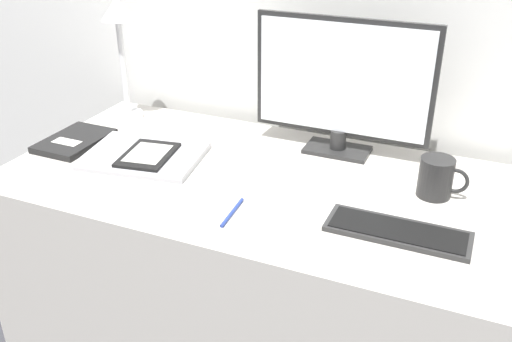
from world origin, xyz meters
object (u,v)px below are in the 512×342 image
coffee_mug (437,178)px  keyboard (398,231)px  monitor (342,85)px  notebook (75,141)px  ereader (148,155)px  desk_lamp (120,36)px  laptop (145,156)px  pen (232,212)px

coffee_mug → keyboard: bearing=-103.3°
monitor → notebook: 0.82m
ereader → desk_lamp: bearing=133.3°
laptop → pen: laptop is taller
monitor → keyboard: (0.25, -0.38, -0.20)m
coffee_mug → notebook: bearing=-174.3°
keyboard → pen: size_ratio=2.44×
keyboard → laptop: laptop is taller
notebook → pen: size_ratio=1.70×
laptop → coffee_mug: (0.79, 0.11, 0.04)m
keyboard → notebook: size_ratio=1.43×
laptop → pen: bearing=-25.8°
keyboard → coffee_mug: 0.23m
ereader → coffee_mug: 0.78m
keyboard → coffee_mug: size_ratio=2.61×
monitor → desk_lamp: (-0.72, -0.02, 0.07)m
desk_lamp → coffee_mug: 1.06m
ereader → pen: ereader is taller
keyboard → ereader: ereader is taller
pen → notebook: bearing=163.7°
laptop → pen: 0.40m
monitor → keyboard: monitor is taller
coffee_mug → pen: coffee_mug is taller
pen → coffee_mug: bearing=33.4°
pen → ereader: bearing=154.9°
laptop → notebook: 0.25m
monitor → pen: size_ratio=3.86×
monitor → coffee_mug: 0.37m
ereader → notebook: bearing=175.6°
ereader → coffee_mug: coffee_mug is taller
keyboard → desk_lamp: desk_lamp is taller
monitor → keyboard: size_ratio=1.58×
coffee_mug → desk_lamp: bearing=172.1°
notebook → coffee_mug: (1.05, 0.10, 0.04)m
keyboard → pen: (-0.38, -0.07, -0.00)m
ereader → coffee_mug: size_ratio=1.63×
coffee_mug → pen: 0.52m
notebook → coffee_mug: size_ratio=1.83×
notebook → pen: notebook is taller
monitor → notebook: bearing=-160.5°
notebook → ereader: bearing=-4.4°
monitor → laptop: 0.60m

